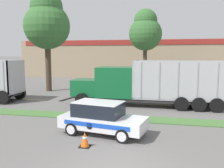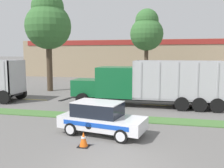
% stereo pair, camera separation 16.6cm
% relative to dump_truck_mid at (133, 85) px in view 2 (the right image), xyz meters
% --- Properties ---
extents(ground_plane, '(600.00, 600.00, 0.00)m').
position_rel_dump_truck_mid_xyz_m(ground_plane, '(0.80, -11.01, -1.61)').
color(ground_plane, slate).
extents(grass_verge, '(120.00, 1.49, 0.06)m').
position_rel_dump_truck_mid_xyz_m(grass_verge, '(0.80, -4.29, -1.58)').
color(grass_verge, '#477538').
rests_on(grass_verge, ground_plane).
extents(centre_line_3, '(2.40, 0.14, 0.01)m').
position_rel_dump_truck_mid_xyz_m(centre_line_3, '(-8.93, 0.45, -1.61)').
color(centre_line_3, yellow).
rests_on(centre_line_3, ground_plane).
extents(centre_line_4, '(2.40, 0.14, 0.01)m').
position_rel_dump_truck_mid_xyz_m(centre_line_4, '(-3.53, 0.45, -1.61)').
color(centre_line_4, yellow).
rests_on(centre_line_4, ground_plane).
extents(centre_line_5, '(2.40, 0.14, 0.01)m').
position_rel_dump_truck_mid_xyz_m(centre_line_5, '(1.87, 0.45, -1.61)').
color(centre_line_5, yellow).
rests_on(centre_line_5, ground_plane).
extents(dump_truck_mid, '(11.68, 2.74, 3.58)m').
position_rel_dump_truck_mid_xyz_m(dump_truck_mid, '(0.00, 0.00, 0.00)').
color(dump_truck_mid, black).
rests_on(dump_truck_mid, ground_plane).
extents(rally_car, '(4.62, 2.52, 1.71)m').
position_rel_dump_truck_mid_xyz_m(rally_car, '(-0.58, -7.49, -0.76)').
color(rally_car, white).
rests_on(rally_car, ground_plane).
extents(traffic_cone, '(0.49, 0.49, 0.68)m').
position_rel_dump_truck_mid_xyz_m(traffic_cone, '(-0.84, -9.37, -1.28)').
color(traffic_cone, black).
rests_on(traffic_cone, ground_plane).
extents(store_building_backdrop, '(39.05, 12.10, 6.38)m').
position_rel_dump_truck_mid_xyz_m(store_building_backdrop, '(-3.52, 27.22, 1.58)').
color(store_building_backdrop, '#9E896B').
rests_on(store_building_backdrop, ground_plane).
extents(tree_behind_left, '(4.15, 4.15, 9.66)m').
position_rel_dump_truck_mid_xyz_m(tree_behind_left, '(-0.10, 12.44, 5.29)').
color(tree_behind_left, '#473828').
rests_on(tree_behind_left, ground_plane).
extents(tree_behind_centre, '(4.94, 4.94, 10.74)m').
position_rel_dump_truck_mid_xyz_m(tree_behind_centre, '(-10.07, 5.71, 5.86)').
color(tree_behind_centre, '#473828').
rests_on(tree_behind_centre, ground_plane).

